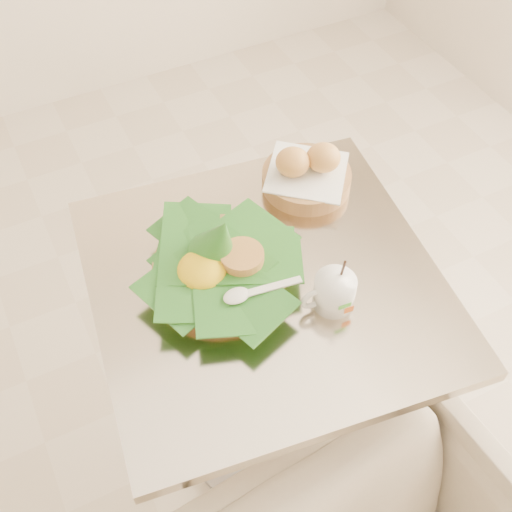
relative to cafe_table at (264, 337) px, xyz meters
name	(u,v)px	position (x,y,z in m)	size (l,w,h in m)	color
floor	(217,443)	(-0.13, 0.03, -0.53)	(3.60, 3.60, 0.00)	beige
cafe_table	(264,337)	(0.00, 0.00, 0.00)	(0.79, 0.79, 0.75)	gray
rice_basket	(218,263)	(-0.08, 0.05, 0.27)	(0.33, 0.33, 0.17)	#A47646
bread_basket	(307,173)	(0.21, 0.20, 0.26)	(0.24, 0.24, 0.11)	#A47646
coffee_mug	(333,292)	(0.09, -0.11, 0.26)	(0.11, 0.09, 0.14)	white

